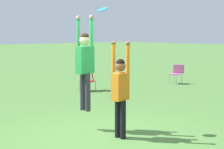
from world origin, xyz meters
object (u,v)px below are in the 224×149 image
Objects in this scene: person_defending at (120,87)px; camping_chair_2 at (177,72)px; frisbee at (103,9)px; camping_chair_0 at (90,78)px; person_jumping at (85,60)px.

camping_chair_2 is (-4.40, 7.82, -0.58)m from person_defending.
frisbee is 0.29× the size of camping_chair_0.
person_jumping is 8.69m from camping_chair_2.
camping_chair_0 is (-5.46, 3.73, -0.59)m from person_defending.
person_jumping reaches higher than camping_chair_2.
person_defending is 8.18× the size of frisbee.
person_jumping is at bearing -145.96° from frisbee.
person_defending is at bearing -174.45° from camping_chair_0.
person_defending is at bearing 84.79° from camping_chair_2.
frisbee reaches higher than person_defending.
person_defending is at bearing -9.75° from frisbee.
camping_chair_0 is (-4.78, 3.61, -2.24)m from frisbee.
person_defending is 2.45× the size of camping_chair_2.
person_jumping reaches higher than camping_chair_0.
camping_chair_0 is at bearing 142.95° from frisbee.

